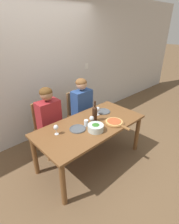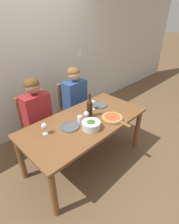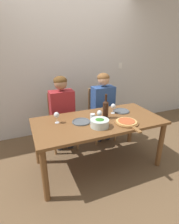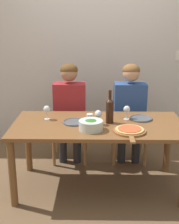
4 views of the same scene
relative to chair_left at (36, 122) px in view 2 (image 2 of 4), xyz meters
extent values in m
plane|color=brown|center=(0.34, -0.75, -0.51)|extent=(40.00, 40.00, 0.00)
cube|color=silver|center=(0.34, 0.57, 0.84)|extent=(10.00, 0.05, 2.70)
cube|color=white|center=(1.44, 0.54, 0.74)|extent=(0.08, 0.01, 0.12)
cube|color=brown|center=(0.34, -0.75, 0.20)|extent=(1.75, 0.85, 0.04)
cylinder|color=brown|center=(-0.47, -1.11, -0.16)|extent=(0.07, 0.07, 0.69)
cylinder|color=brown|center=(1.16, -1.11, -0.16)|extent=(0.07, 0.07, 0.69)
cylinder|color=brown|center=(-0.47, -0.38, -0.16)|extent=(0.07, 0.07, 0.69)
cylinder|color=brown|center=(1.16, -0.38, -0.16)|extent=(0.07, 0.07, 0.69)
cube|color=#9E7042|center=(0.00, -0.08, -0.06)|extent=(0.42, 0.42, 0.04)
cube|color=#9E7042|center=(0.00, 0.12, 0.19)|extent=(0.38, 0.03, 0.47)
cylinder|color=#9E7042|center=(-0.19, -0.27, -0.29)|extent=(0.04, 0.04, 0.43)
cylinder|color=#9E7042|center=(0.19, -0.27, -0.29)|extent=(0.04, 0.04, 0.43)
cylinder|color=#9E7042|center=(-0.19, 0.11, -0.29)|extent=(0.04, 0.04, 0.43)
cylinder|color=#9E7042|center=(0.19, 0.11, -0.29)|extent=(0.04, 0.04, 0.43)
cube|color=#9E7042|center=(0.73, -0.08, -0.06)|extent=(0.42, 0.42, 0.04)
cube|color=#9E7042|center=(0.73, 0.12, 0.19)|extent=(0.38, 0.03, 0.47)
cylinder|color=#9E7042|center=(0.54, -0.27, -0.29)|extent=(0.04, 0.04, 0.43)
cylinder|color=#9E7042|center=(0.92, -0.27, -0.29)|extent=(0.04, 0.04, 0.43)
cylinder|color=#9E7042|center=(0.54, 0.11, -0.29)|extent=(0.04, 0.04, 0.43)
cylinder|color=#9E7042|center=(0.92, 0.11, -0.29)|extent=(0.04, 0.04, 0.43)
cylinder|color=#28282D|center=(-0.09, -0.16, -0.28)|extent=(0.10, 0.10, 0.46)
cylinder|color=#28282D|center=(0.09, -0.16, -0.28)|extent=(0.10, 0.10, 0.46)
cube|color=maroon|center=(0.00, -0.10, 0.23)|extent=(0.38, 0.22, 0.54)
cylinder|color=maroon|center=(-0.20, -0.34, 0.08)|extent=(0.07, 0.31, 0.14)
cylinder|color=maroon|center=(0.20, -0.34, 0.08)|extent=(0.07, 0.31, 0.14)
sphere|color=#9E7051|center=(0.00, -0.10, 0.62)|extent=(0.20, 0.20, 0.20)
ellipsoid|color=#563819|center=(0.00, -0.09, 0.65)|extent=(0.21, 0.21, 0.15)
cylinder|color=#28282D|center=(0.64, -0.16, -0.28)|extent=(0.10, 0.10, 0.46)
cylinder|color=#28282D|center=(0.82, -0.16, -0.28)|extent=(0.10, 0.10, 0.46)
cube|color=navy|center=(0.73, -0.10, 0.23)|extent=(0.38, 0.22, 0.54)
cylinder|color=navy|center=(0.53, -0.34, 0.08)|extent=(0.07, 0.31, 0.14)
cylinder|color=navy|center=(0.93, -0.34, 0.08)|extent=(0.07, 0.31, 0.14)
sphere|color=tan|center=(0.73, -0.10, 0.62)|extent=(0.20, 0.20, 0.20)
ellipsoid|color=brown|center=(0.73, -0.09, 0.65)|extent=(0.21, 0.21, 0.15)
cylinder|color=black|center=(0.46, -0.72, 0.33)|extent=(0.08, 0.08, 0.23)
cone|color=black|center=(0.46, -0.72, 0.46)|extent=(0.08, 0.08, 0.03)
cylinder|color=black|center=(0.46, -0.72, 0.52)|extent=(0.03, 0.03, 0.09)
cylinder|color=silver|center=(0.27, -0.93, 0.26)|extent=(0.23, 0.23, 0.10)
ellipsoid|color=#2D6B23|center=(0.27, -0.93, 0.27)|extent=(0.19, 0.19, 0.10)
cylinder|color=#4C5156|center=(0.10, -0.73, 0.22)|extent=(0.24, 0.24, 0.01)
torus|color=#4C5156|center=(0.10, -0.73, 0.23)|extent=(0.24, 0.24, 0.01)
cylinder|color=#4C5156|center=(0.80, -0.60, 0.22)|extent=(0.24, 0.24, 0.01)
torus|color=#4C5156|center=(0.80, -0.60, 0.23)|extent=(0.24, 0.24, 0.01)
cylinder|color=brown|center=(0.64, -0.98, 0.22)|extent=(0.31, 0.31, 0.02)
cube|color=brown|center=(0.64, -1.20, 0.22)|extent=(0.04, 0.14, 0.02)
cylinder|color=tan|center=(0.64, -0.98, 0.24)|extent=(0.27, 0.27, 0.01)
cylinder|color=#AD4C28|center=(0.64, -0.98, 0.25)|extent=(0.22, 0.22, 0.01)
cylinder|color=silver|center=(-0.20, -0.62, 0.22)|extent=(0.06, 0.06, 0.01)
cylinder|color=silver|center=(-0.20, -0.62, 0.26)|extent=(0.01, 0.01, 0.07)
ellipsoid|color=silver|center=(-0.20, -0.62, 0.33)|extent=(0.07, 0.07, 0.08)
ellipsoid|color=maroon|center=(-0.20, -0.62, 0.31)|extent=(0.06, 0.06, 0.03)
cylinder|color=silver|center=(0.64, -0.61, 0.22)|extent=(0.06, 0.06, 0.01)
cylinder|color=silver|center=(0.64, -0.61, 0.26)|extent=(0.01, 0.01, 0.07)
ellipsoid|color=silver|center=(0.64, -0.61, 0.33)|extent=(0.07, 0.07, 0.08)
ellipsoid|color=maroon|center=(0.64, -0.61, 0.31)|extent=(0.06, 0.06, 0.03)
cylinder|color=silver|center=(0.34, -0.77, 0.22)|extent=(0.06, 0.06, 0.01)
cylinder|color=silver|center=(0.34, -0.77, 0.26)|extent=(0.01, 0.01, 0.07)
ellipsoid|color=silver|center=(0.34, -0.77, 0.33)|extent=(0.07, 0.07, 0.08)
ellipsoid|color=maroon|center=(0.34, -0.77, 0.31)|extent=(0.06, 0.06, 0.03)
cylinder|color=silver|center=(0.26, -0.74, 0.26)|extent=(0.07, 0.07, 0.10)
camera|label=1|loc=(-1.27, -2.44, 1.61)|focal=28.00mm
camera|label=2|loc=(-1.01, -2.18, 1.49)|focal=28.00mm
camera|label=3|loc=(-0.60, -2.70, 1.19)|focal=28.00mm
camera|label=4|loc=(0.31, -3.74, 1.27)|focal=50.00mm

